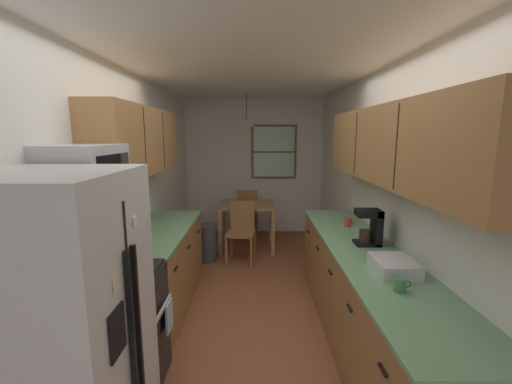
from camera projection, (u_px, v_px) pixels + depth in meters
ground_plane at (253, 294)px, 3.93m from camera, size 12.00×12.00×0.00m
wall_left at (134, 190)px, 3.71m from camera, size 0.10×9.00×2.55m
wall_right at (371, 190)px, 3.71m from camera, size 0.10×9.00×2.55m
wall_back at (254, 167)px, 6.32m from camera, size 4.40×0.10×2.55m
ceiling_slab at (253, 68)px, 3.49m from camera, size 4.40×9.00×0.08m
refrigerator at (61, 344)px, 1.63m from camera, size 0.75×0.76×1.73m
stove_range at (116, 331)px, 2.40m from camera, size 0.66×0.62×1.10m
microwave_over_range at (85, 171)px, 2.19m from camera, size 0.39×0.58×0.34m
counter_left at (161, 269)px, 3.56m from camera, size 0.64×1.75×0.90m
upper_cabinets_left at (139, 141)px, 3.28m from camera, size 0.33×1.83×0.66m
counter_right at (364, 298)px, 2.92m from camera, size 0.64×3.07×0.90m
upper_cabinets_right at (392, 145)px, 2.64m from camera, size 0.33×2.75×0.62m
dining_table at (247, 211)px, 5.47m from camera, size 0.89×0.77×0.75m
dining_chair_near at (241, 229)px, 4.90m from camera, size 0.45×0.45×0.90m
dining_chair_far at (247, 211)px, 6.07m from camera, size 0.43×0.43×0.90m
pendant_light at (247, 123)px, 5.22m from camera, size 0.26×0.26×0.53m
back_window at (274, 152)px, 6.20m from camera, size 0.85×0.05×1.01m
trash_bin at (207, 243)px, 4.94m from camera, size 0.29×0.29×0.56m
storage_canister at (132, 244)px, 2.72m from camera, size 0.13×0.13×0.19m
dish_towel at (169, 316)px, 2.54m from camera, size 0.02×0.16×0.24m
coffee_maker at (371, 226)px, 2.97m from camera, size 0.22×0.18×0.33m
mug_by_coffeemaker at (400, 285)px, 2.09m from camera, size 0.11×0.08×0.09m
mug_spare at (348, 222)px, 3.57m from camera, size 0.11×0.08×0.09m
dish_rack at (394, 266)px, 2.38m from camera, size 0.28×0.34×0.10m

